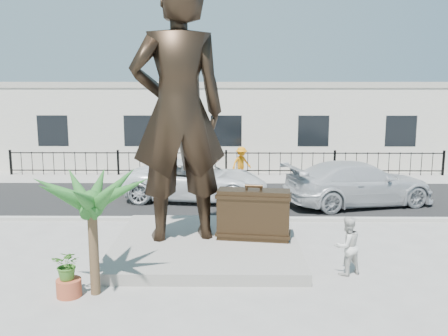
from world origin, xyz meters
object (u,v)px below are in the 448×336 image
at_px(statue, 178,112).
at_px(tourist, 347,246).
at_px(car_white, 196,180).
at_px(suitcase, 254,214).

height_order(statue, tourist, statue).
bearing_deg(tourist, car_white, -86.12).
distance_m(suitcase, tourist, 2.95).
bearing_deg(statue, car_white, -104.79).
relative_size(statue, tourist, 4.90).
bearing_deg(statue, suitcase, 163.19).
bearing_deg(suitcase, car_white, 116.73).
xyz_separation_m(tourist, car_white, (-4.27, 7.86, 0.07)).
bearing_deg(car_white, statue, -173.84).
bearing_deg(car_white, tourist, -144.49).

